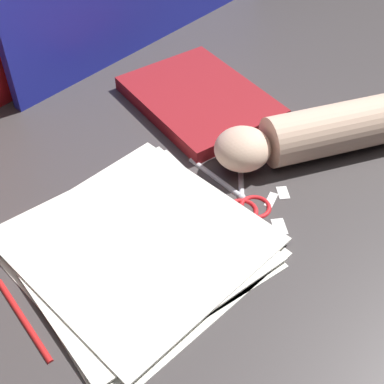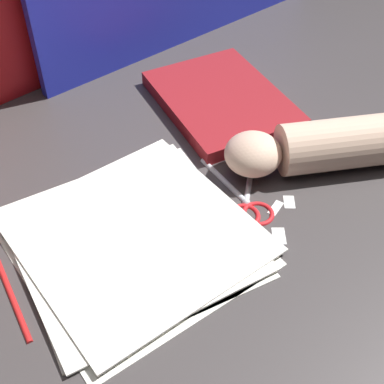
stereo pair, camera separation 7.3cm
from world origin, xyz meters
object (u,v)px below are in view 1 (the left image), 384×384
paper_stack (137,245)px  book_closed (199,99)px  hand_forearm (313,134)px  scissors (241,194)px

paper_stack → book_closed: book_closed is taller
book_closed → hand_forearm: hand_forearm is taller
hand_forearm → book_closed: bearing=102.8°
paper_stack → book_closed: 0.35m
hand_forearm → paper_stack: bearing=176.3°
paper_stack → book_closed: bearing=34.7°
scissors → hand_forearm: (0.16, -0.00, 0.04)m
paper_stack → scissors: (0.18, -0.02, -0.00)m
book_closed → scissors: book_closed is taller
paper_stack → book_closed: (0.28, 0.20, 0.01)m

